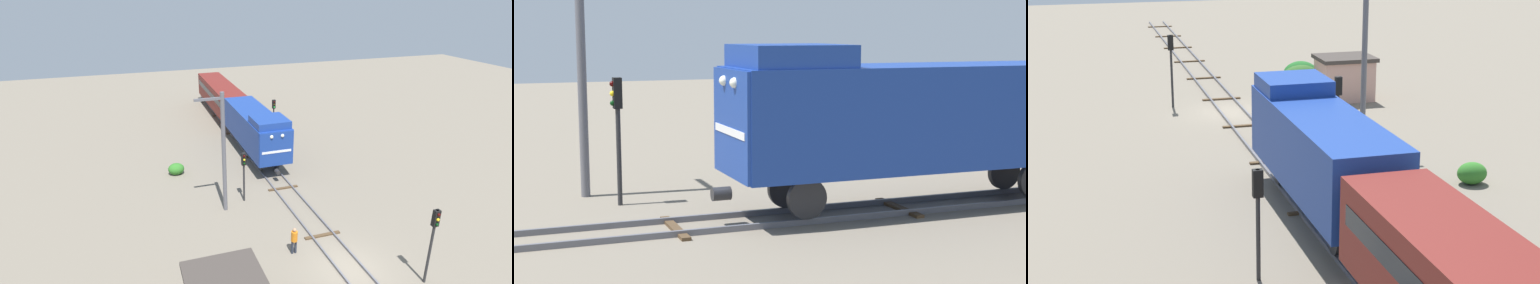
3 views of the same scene
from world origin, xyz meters
TOP-DOWN VIEW (x-y plane):
  - ground_plane at (0.00, 0.00)m, footprint 119.25×119.25m
  - railway_track at (0.00, 0.00)m, footprint 2.40×79.50m
  - locomotive at (0.00, 16.81)m, footprint 2.90×11.60m
  - passenger_car_leading at (0.00, 30.15)m, footprint 2.84×14.00m
  - traffic_signal_near at (3.20, -2.17)m, footprint 0.32×0.34m
  - traffic_signal_mid at (-3.40, 9.11)m, footprint 0.32×0.34m
  - traffic_signal_far at (3.60, 21.67)m, footprint 0.32×0.34m
  - worker_near_track at (-2.40, 2.29)m, footprint 0.38×0.38m
  - catenary_mast at (-5.06, 8.33)m, footprint 1.94×0.28m
  - bush_near at (-7.51, 15.12)m, footprint 1.33×1.09m

SIDE VIEW (x-z plane):
  - ground_plane at x=0.00m, z-range 0.00..0.00m
  - railway_track at x=0.00m, z-range -0.01..0.15m
  - bush_near at x=-7.51m, z-range 0.00..0.97m
  - worker_near_track at x=-2.40m, z-range 0.15..1.85m
  - passenger_car_leading at x=0.00m, z-range 0.69..4.35m
  - traffic_signal_far at x=3.60m, z-range 0.75..4.50m
  - traffic_signal_mid at x=-3.40m, z-range 0.75..4.53m
  - locomotive at x=0.00m, z-range 0.47..5.07m
  - traffic_signal_near at x=3.20m, z-range 0.85..5.23m
  - catenary_mast at x=-5.06m, z-range 0.25..8.72m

